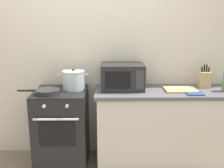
{
  "coord_description": "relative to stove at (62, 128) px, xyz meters",
  "views": [
    {
      "loc": [
        0.2,
        -2.34,
        1.73
      ],
      "look_at": [
        0.25,
        0.6,
        1.0
      ],
      "focal_mm": 42.36,
      "sensor_mm": 36.0,
      "label": 1
    }
  ],
  "objects": [
    {
      "name": "cutting_board",
      "position": [
        1.39,
        0.0,
        0.47
      ],
      "size": [
        0.36,
        0.26,
        0.02
      ],
      "primitive_type": "cube",
      "color": "tan",
      "rests_on": "countertop_right"
    },
    {
      "name": "back_wall",
      "position": [
        0.65,
        0.37,
        0.79
      ],
      "size": [
        4.4,
        0.1,
        2.5
      ],
      "primitive_type": "cube",
      "color": "silver",
      "rests_on": "ground_plane"
    },
    {
      "name": "lower_cabinet_right",
      "position": [
        1.25,
        0.02,
        -0.02
      ],
      "size": [
        1.64,
        0.56,
        0.88
      ],
      "primitive_type": "cube",
      "color": "beige",
      "rests_on": "ground_plane"
    },
    {
      "name": "oven_mitt",
      "position": [
        1.51,
        -0.16,
        0.47
      ],
      "size": [
        0.18,
        0.14,
        0.02
      ],
      "primitive_type": "cube",
      "color": "#33477A",
      "rests_on": "countertop_right"
    },
    {
      "name": "microwave",
      "position": [
        0.72,
        0.08,
        0.61
      ],
      "size": [
        0.5,
        0.37,
        0.3
      ],
      "color": "#232326",
      "rests_on": "countertop_right"
    },
    {
      "name": "frying_pan",
      "position": [
        -0.13,
        -0.11,
        0.48
      ],
      "size": [
        0.47,
        0.27,
        0.05
      ],
      "color": "#28282B",
      "rests_on": "stove"
    },
    {
      "name": "stock_pot",
      "position": [
        0.15,
        0.08,
        0.57
      ],
      "size": [
        0.35,
        0.27,
        0.25
      ],
      "color": "silver",
      "rests_on": "stove"
    },
    {
      "name": "countertop_right",
      "position": [
        1.25,
        0.02,
        0.44
      ],
      "size": [
        1.7,
        0.6,
        0.04
      ],
      "primitive_type": "cube",
      "color": "#59595E",
      "rests_on": "lower_cabinet_right"
    },
    {
      "name": "stove",
      "position": [
        0.0,
        0.0,
        0.0
      ],
      "size": [
        0.6,
        0.64,
        0.92
      ],
      "color": "black",
      "rests_on": "ground_plane"
    },
    {
      "name": "knife_block",
      "position": [
        1.72,
        0.14,
        0.56
      ],
      "size": [
        0.13,
        0.1,
        0.28
      ],
      "color": "tan",
      "rests_on": "countertop_right"
    }
  ]
}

